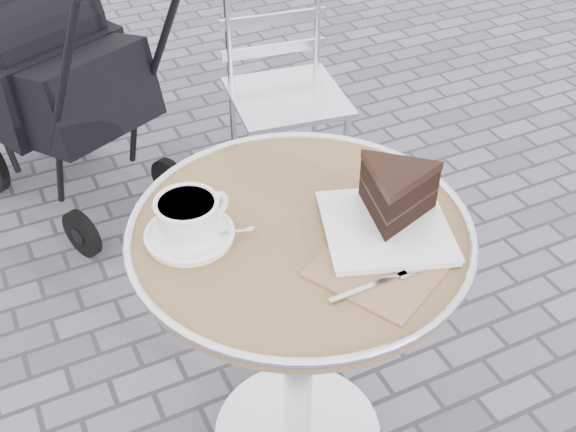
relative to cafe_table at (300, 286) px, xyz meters
name	(u,v)px	position (x,y,z in m)	size (l,w,h in m)	color
cafe_table	(300,286)	(0.00, 0.00, 0.00)	(0.72, 0.72, 0.74)	silver
cappuccino_set	(189,221)	(-0.21, 0.07, 0.21)	(0.20, 0.18, 0.09)	white
cake_plate_set	(393,201)	(0.17, -0.07, 0.23)	(0.38, 0.39, 0.13)	#90664F
bistro_chair	(280,63)	(0.45, 1.05, -0.05)	(0.43, 0.43, 0.84)	silver
baby_stroller	(49,85)	(-0.29, 1.38, -0.12)	(0.78, 1.04, 0.99)	black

